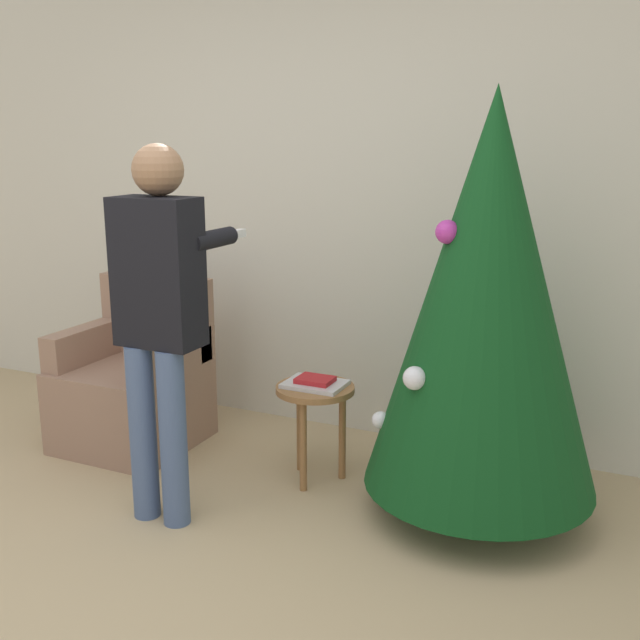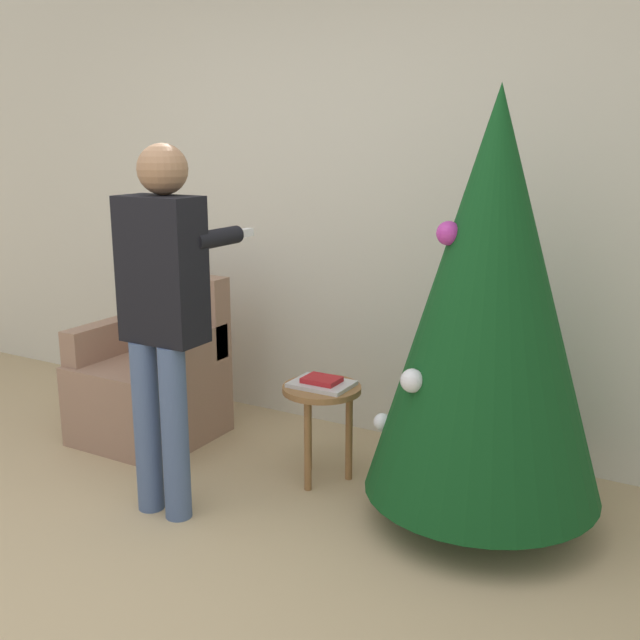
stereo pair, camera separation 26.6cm
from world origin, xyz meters
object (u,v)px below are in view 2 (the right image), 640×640
(armchair, at_px, (153,380))
(christmas_tree, at_px, (490,299))
(side_stool, at_px, (322,402))
(person_standing, at_px, (163,302))

(armchair, bearing_deg, christmas_tree, -0.96)
(armchair, xyz_separation_m, side_stool, (1.12, -0.02, 0.08))
(armchair, height_order, side_stool, armchair)
(christmas_tree, xyz_separation_m, person_standing, (-1.27, -0.59, -0.04))
(person_standing, relative_size, side_stool, 3.36)
(christmas_tree, bearing_deg, person_standing, -155.22)
(christmas_tree, height_order, side_stool, christmas_tree)
(side_stool, bearing_deg, armchair, 178.91)
(christmas_tree, distance_m, person_standing, 1.40)
(christmas_tree, height_order, person_standing, christmas_tree)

